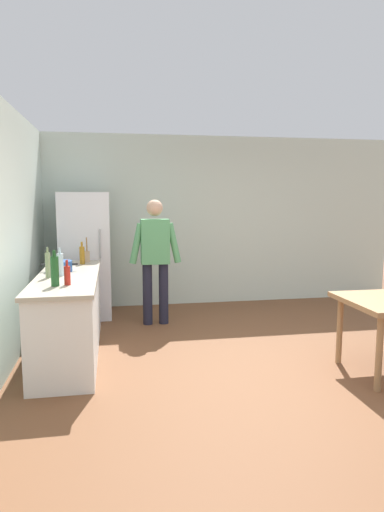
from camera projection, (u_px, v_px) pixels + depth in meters
ground_plane at (267, 370)px, 4.48m from camera, size 14.00×14.00×0.00m
wall_back at (206, 221)px, 7.23m from camera, size 6.40×0.12×2.70m
kitchen_counter at (69, 315)px, 4.85m from camera, size 0.64×2.20×0.90m
refrigerator at (86, 256)px, 6.37m from camera, size 0.70×0.67×1.80m
person at (155, 253)px, 5.99m from camera, size 0.70×0.22×1.70m
cooking_pot at (60, 266)px, 4.99m from camera, size 0.40×0.28×0.12m
utensil_jar at (86, 256)px, 5.73m from camera, size 0.11×0.11×0.32m
bottle_vinegar_tall at (48, 265)px, 4.59m from camera, size 0.06×0.06×0.32m
bottle_oil_amber at (82, 255)px, 5.53m from camera, size 0.06×0.06×0.28m
bottle_water_clear at (60, 264)px, 4.70m from camera, size 0.07×0.07×0.30m
bottle_sauce_red at (67, 275)px, 4.21m from camera, size 0.06×0.06×0.24m
bottle_wine_green at (55, 271)px, 4.15m from camera, size 0.08×0.08×0.34m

